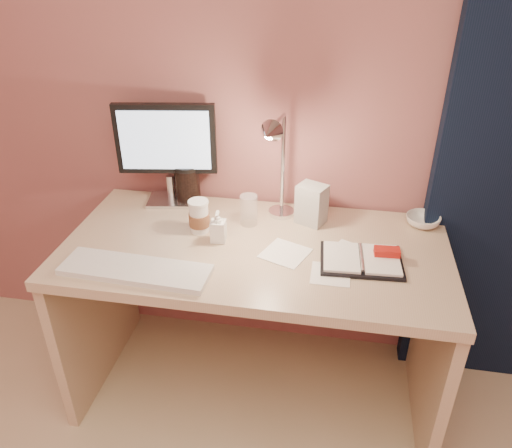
% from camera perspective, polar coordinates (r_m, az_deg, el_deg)
% --- Properties ---
extents(desk, '(1.40, 0.70, 0.73)m').
position_cam_1_polar(desk, '(2.00, 0.27, -6.80)').
color(desk, tan).
rests_on(desk, ground).
extents(monitor, '(0.40, 0.17, 0.42)m').
position_cam_1_polar(monitor, '(2.04, -10.19, 8.85)').
color(monitor, silver).
rests_on(monitor, desk).
extents(keyboard, '(0.51, 0.17, 0.02)m').
position_cam_1_polar(keyboard, '(1.72, -13.61, -5.11)').
color(keyboard, white).
rests_on(keyboard, desk).
extents(planner, '(0.29, 0.22, 0.04)m').
position_cam_1_polar(planner, '(1.76, 12.17, -3.92)').
color(planner, black).
rests_on(planner, desk).
extents(paper_a, '(0.13, 0.13, 0.00)m').
position_cam_1_polar(paper_a, '(1.68, 8.51, -5.69)').
color(paper_a, white).
rests_on(paper_a, desk).
extents(paper_b, '(0.18, 0.18, 0.00)m').
position_cam_1_polar(paper_b, '(1.80, 10.64, -3.29)').
color(paper_b, white).
rests_on(paper_b, desk).
extents(paper_c, '(0.19, 0.19, 0.00)m').
position_cam_1_polar(paper_c, '(1.77, 3.37, -3.35)').
color(paper_c, white).
rests_on(paper_c, desk).
extents(coffee_cup, '(0.08, 0.08, 0.13)m').
position_cam_1_polar(coffee_cup, '(1.89, -6.52, 0.80)').
color(coffee_cup, white).
rests_on(coffee_cup, desk).
extents(clear_cup, '(0.07, 0.07, 0.12)m').
position_cam_1_polar(clear_cup, '(1.92, -0.83, 1.61)').
color(clear_cup, white).
rests_on(clear_cup, desk).
extents(bowl, '(0.14, 0.14, 0.04)m').
position_cam_1_polar(bowl, '(2.03, 18.54, 0.36)').
color(bowl, white).
rests_on(bowl, desk).
extents(lotion_bottle, '(0.06, 0.06, 0.12)m').
position_cam_1_polar(lotion_bottle, '(1.82, -4.35, -0.26)').
color(lotion_bottle, white).
rests_on(lotion_bottle, desk).
extents(dark_jar, '(0.10, 0.10, 0.15)m').
position_cam_1_polar(dark_jar, '(2.11, -7.84, 4.43)').
color(dark_jar, black).
rests_on(dark_jar, desk).
extents(product_box, '(0.13, 0.12, 0.16)m').
position_cam_1_polar(product_box, '(1.93, 6.37, 2.27)').
color(product_box, silver).
rests_on(product_box, desk).
extents(desk_lamp, '(0.13, 0.27, 0.44)m').
position_cam_1_polar(desk_lamp, '(1.80, 3.24, 7.14)').
color(desk_lamp, silver).
rests_on(desk_lamp, desk).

